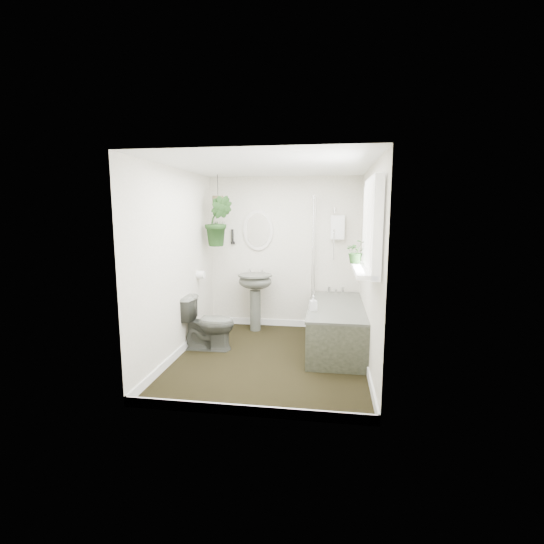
# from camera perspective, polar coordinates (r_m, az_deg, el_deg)

# --- Properties ---
(floor) EXTENTS (2.30, 2.80, 0.02)m
(floor) POSITION_cam_1_polar(r_m,az_deg,el_deg) (4.96, -0.26, -12.46)
(floor) COLOR black
(floor) RESTS_ON ground
(ceiling) EXTENTS (2.30, 2.80, 0.02)m
(ceiling) POSITION_cam_1_polar(r_m,az_deg,el_deg) (4.65, -0.28, 15.25)
(ceiling) COLOR white
(ceiling) RESTS_ON ground
(wall_back) EXTENTS (2.30, 0.02, 2.30)m
(wall_back) POSITION_cam_1_polar(r_m,az_deg,el_deg) (6.05, 1.76, 2.77)
(wall_back) COLOR silver
(wall_back) RESTS_ON ground
(wall_front) EXTENTS (2.30, 0.02, 2.30)m
(wall_front) POSITION_cam_1_polar(r_m,az_deg,el_deg) (3.30, -4.00, -2.44)
(wall_front) COLOR silver
(wall_front) RESTS_ON ground
(wall_left) EXTENTS (0.02, 2.80, 2.30)m
(wall_left) POSITION_cam_1_polar(r_m,az_deg,el_deg) (4.97, -13.61, 1.18)
(wall_left) COLOR silver
(wall_left) RESTS_ON ground
(wall_right) EXTENTS (0.02, 2.80, 2.30)m
(wall_right) POSITION_cam_1_polar(r_m,az_deg,el_deg) (4.63, 14.06, 0.61)
(wall_right) COLOR silver
(wall_right) RESTS_ON ground
(skirting) EXTENTS (2.30, 2.80, 0.10)m
(skirting) POSITION_cam_1_polar(r_m,az_deg,el_deg) (4.94, -0.26, -11.82)
(skirting) COLOR white
(skirting) RESTS_ON floor
(bathtub) EXTENTS (0.72, 1.72, 0.58)m
(bathtub) POSITION_cam_1_polar(r_m,az_deg,el_deg) (5.28, 9.26, -7.78)
(bathtub) COLOR #484B42
(bathtub) RESTS_ON floor
(bath_screen) EXTENTS (0.04, 0.72, 1.40)m
(bath_screen) POSITION_cam_1_polar(r_m,az_deg,el_deg) (5.58, 6.06, 3.55)
(bath_screen) COLOR silver
(bath_screen) RESTS_ON bathtub
(shower_box) EXTENTS (0.20, 0.10, 0.35)m
(shower_box) POSITION_cam_1_polar(r_m,az_deg,el_deg) (5.91, 9.47, 6.39)
(shower_box) COLOR white
(shower_box) RESTS_ON wall_back
(oval_mirror) EXTENTS (0.46, 0.03, 0.62)m
(oval_mirror) POSITION_cam_1_polar(r_m,az_deg,el_deg) (6.04, -2.03, 6.09)
(oval_mirror) COLOR silver
(oval_mirror) RESTS_ON wall_back
(wall_sconce) EXTENTS (0.04, 0.04, 0.22)m
(wall_sconce) POSITION_cam_1_polar(r_m,az_deg,el_deg) (6.12, -5.74, 5.15)
(wall_sconce) COLOR black
(wall_sconce) RESTS_ON wall_back
(toilet_roll_holder) EXTENTS (0.11, 0.11, 0.11)m
(toilet_roll_holder) POSITION_cam_1_polar(r_m,az_deg,el_deg) (5.64, -10.29, -0.39)
(toilet_roll_holder) COLOR white
(toilet_roll_holder) RESTS_ON wall_left
(window_recess) EXTENTS (0.08, 1.00, 0.90)m
(window_recess) POSITION_cam_1_polar(r_m,az_deg,el_deg) (3.89, 14.29, 6.47)
(window_recess) COLOR white
(window_recess) RESTS_ON wall_right
(window_sill) EXTENTS (0.18, 1.00, 0.04)m
(window_sill) POSITION_cam_1_polar(r_m,az_deg,el_deg) (3.92, 13.03, 0.35)
(window_sill) COLOR white
(window_sill) RESTS_ON wall_right
(window_blinds) EXTENTS (0.01, 0.86, 0.76)m
(window_blinds) POSITION_cam_1_polar(r_m,az_deg,el_deg) (3.88, 13.62, 6.49)
(window_blinds) COLOR white
(window_blinds) RESTS_ON wall_right
(toilet) EXTENTS (0.69, 0.40, 0.70)m
(toilet) POSITION_cam_1_polar(r_m,az_deg,el_deg) (5.23, -9.21, -7.27)
(toilet) COLOR #484B42
(toilet) RESTS_ON floor
(pedestal_sink) EXTENTS (0.59, 0.54, 0.86)m
(pedestal_sink) POSITION_cam_1_polar(r_m,az_deg,el_deg) (5.93, -2.44, -4.41)
(pedestal_sink) COLOR #484B42
(pedestal_sink) RESTS_ON floor
(sill_plant) EXTENTS (0.26, 0.24, 0.25)m
(sill_plant) POSITION_cam_1_polar(r_m,az_deg,el_deg) (4.19, 12.11, 2.93)
(sill_plant) COLOR black
(sill_plant) RESTS_ON window_sill
(hanging_plant) EXTENTS (0.43, 0.36, 0.72)m
(hanging_plant) POSITION_cam_1_polar(r_m,az_deg,el_deg) (5.74, -7.77, 7.30)
(hanging_plant) COLOR black
(hanging_plant) RESTS_ON ceiling
(soap_bottle) EXTENTS (0.10, 0.10, 0.18)m
(soap_bottle) POSITION_cam_1_polar(r_m,az_deg,el_deg) (4.87, 6.00, -4.49)
(soap_bottle) COLOR black
(soap_bottle) RESTS_ON bathtub
(hanging_pot) EXTENTS (0.16, 0.16, 0.12)m
(hanging_pot) POSITION_cam_1_polar(r_m,az_deg,el_deg) (5.74, -7.83, 10.28)
(hanging_pot) COLOR brown
(hanging_pot) RESTS_ON ceiling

